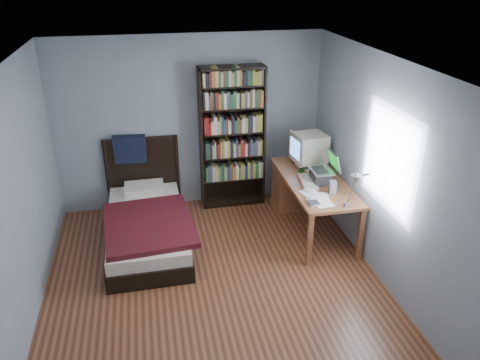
{
  "coord_description": "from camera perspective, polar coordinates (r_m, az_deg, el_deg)",
  "views": [
    {
      "loc": [
        -0.6,
        -4.31,
        3.38
      ],
      "look_at": [
        0.45,
        0.74,
        0.94
      ],
      "focal_mm": 35.0,
      "sensor_mm": 36.0,
      "label": 1
    }
  ],
  "objects": [
    {
      "name": "room",
      "position": [
        4.85,
        -3.07,
        -0.76
      ],
      "size": [
        4.2,
        4.24,
        2.5
      ],
      "color": "#522A18",
      "rests_on": "ground"
    },
    {
      "name": "desk",
      "position": [
        6.81,
        7.52,
        -0.66
      ],
      "size": [
        0.75,
        1.72,
        0.73
      ],
      "color": "brown",
      "rests_on": "floor"
    },
    {
      "name": "crt_monitor",
      "position": [
        6.58,
        8.38,
        3.88
      ],
      "size": [
        0.47,
        0.43,
        0.49
      ],
      "color": "beige",
      "rests_on": "desk"
    },
    {
      "name": "laptop",
      "position": [
        6.19,
        10.01,
        0.73
      ],
      "size": [
        0.34,
        0.35,
        0.42
      ],
      "color": "#2D2D30",
      "rests_on": "desk"
    },
    {
      "name": "desk_lamp",
      "position": [
        5.1,
        13.84,
        -0.28
      ],
      "size": [
        0.24,
        0.54,
        0.64
      ],
      "color": "#99999E",
      "rests_on": "desk"
    },
    {
      "name": "keyboard",
      "position": [
        6.19,
        8.27,
        -0.15
      ],
      "size": [
        0.24,
        0.5,
        0.05
      ],
      "primitive_type": "cube",
      "rotation": [
        0.0,
        0.07,
        -0.12
      ],
      "color": "beige",
      "rests_on": "desk"
    },
    {
      "name": "speaker",
      "position": [
        5.93,
        11.23,
        -0.85
      ],
      "size": [
        0.09,
        0.09,
        0.16
      ],
      "primitive_type": "cube",
      "rotation": [
        0.0,
        0.0,
        -0.16
      ],
      "color": "gray",
      "rests_on": "desk"
    },
    {
      "name": "soda_can",
      "position": [
        6.37,
        7.43,
        1.1
      ],
      "size": [
        0.06,
        0.06,
        0.12
      ],
      "primitive_type": "cylinder",
      "color": "#073710",
      "rests_on": "desk"
    },
    {
      "name": "mouse",
      "position": [
        6.51,
        8.24,
        1.22
      ],
      "size": [
        0.06,
        0.11,
        0.04
      ],
      "primitive_type": "ellipsoid",
      "color": "silver",
      "rests_on": "desk"
    },
    {
      "name": "phone_silver",
      "position": [
        5.94,
        8.01,
        -1.32
      ],
      "size": [
        0.08,
        0.11,
        0.02
      ],
      "primitive_type": "cube",
      "rotation": [
        0.0,
        0.0,
        0.42
      ],
      "color": "silver",
      "rests_on": "desk"
    },
    {
      "name": "phone_grey",
      "position": [
        5.74,
        8.29,
        -2.35
      ],
      "size": [
        0.07,
        0.11,
        0.02
      ],
      "primitive_type": "cube",
      "rotation": [
        0.0,
        0.0,
        -0.25
      ],
      "color": "gray",
      "rests_on": "desk"
    },
    {
      "name": "external_drive",
      "position": [
        5.65,
        8.94,
        -2.81
      ],
      "size": [
        0.13,
        0.13,
        0.03
      ],
      "primitive_type": "cube",
      "rotation": [
        0.0,
        0.0,
        0.05
      ],
      "color": "gray",
      "rests_on": "desk"
    },
    {
      "name": "bookshelf",
      "position": [
        6.77,
        -0.95,
        5.12
      ],
      "size": [
        0.93,
        0.3,
        2.07
      ],
      "color": "black",
      "rests_on": "floor"
    },
    {
      "name": "bed",
      "position": [
        6.28,
        -11.32,
        -5.06
      ],
      "size": [
        1.16,
        2.08,
        1.16
      ],
      "color": "black",
      "rests_on": "floor"
    }
  ]
}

